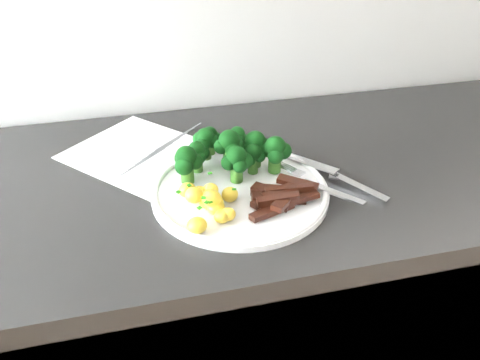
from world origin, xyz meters
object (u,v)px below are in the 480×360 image
recipe_paper (151,157)px  plate (240,190)px  broccoli (230,150)px  potatoes (209,202)px  beef_strips (280,197)px  fork (320,185)px  knife (343,180)px  counter (237,332)px

recipe_paper → plate: plate is taller
broccoli → potatoes: bearing=-118.3°
recipe_paper → beef_strips: bearing=-47.8°
recipe_paper → fork: (0.28, -0.20, 0.02)m
broccoli → knife: (0.19, -0.08, -0.05)m
plate → broccoli: 0.08m
recipe_paper → counter: bearing=-32.9°
knife → recipe_paper: bearing=151.5°
recipe_paper → broccoli: (0.14, -0.10, 0.05)m
beef_strips → broccoli: bearing=116.6°
fork → knife: 0.06m
counter → knife: size_ratio=11.54×
beef_strips → recipe_paper: bearing=132.2°
plate → beef_strips: size_ratio=2.28×
recipe_paper → potatoes: 0.23m
counter → beef_strips: beef_strips is taller
counter → broccoli: bearing=-174.1°
counter → broccoli: broccoli is taller
counter → plate: bearing=-98.3°
potatoes → fork: bearing=3.9°
fork → counter: bearing=141.2°
counter → beef_strips: size_ratio=17.43×
counter → fork: size_ratio=13.99×
beef_strips → potatoes: bearing=176.9°
recipe_paper → beef_strips: (0.20, -0.22, 0.02)m
recipe_paper → broccoli: size_ratio=1.82×
counter → potatoes: 0.49m
plate → broccoli: bearing=92.5°
broccoli → knife: 0.21m
recipe_paper → knife: knife is taller
counter → knife: 0.50m
potatoes → broccoli: bearing=61.7°
plate → beef_strips: bearing=-42.8°
counter → knife: knife is taller
counter → plate: plate is taller
beef_strips → knife: beef_strips is taller
counter → potatoes: potatoes is taller
counter → recipe_paper: bearing=147.1°
counter → beef_strips: 0.49m
knife → counter: bearing=155.6°
fork → knife: (0.05, 0.02, -0.01)m
knife → fork: bearing=-159.6°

